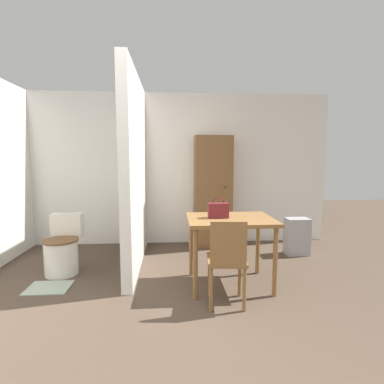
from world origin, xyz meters
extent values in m
plane|color=#4C3D30|center=(0.00, 0.00, 0.00)|extent=(16.00, 16.00, 0.00)
cube|color=white|center=(0.00, 3.27, 1.25)|extent=(5.41, 0.12, 2.50)
cube|color=white|center=(-0.42, 2.23, 1.25)|extent=(0.12, 1.96, 2.50)
cube|color=brown|center=(0.71, 1.43, 0.76)|extent=(0.95, 0.74, 0.04)
cylinder|color=brown|center=(0.29, 1.12, 0.37)|extent=(0.05, 0.05, 0.74)
cylinder|color=brown|center=(1.12, 1.12, 0.37)|extent=(0.05, 0.05, 0.74)
cylinder|color=brown|center=(0.29, 1.75, 0.37)|extent=(0.05, 0.05, 0.74)
cylinder|color=brown|center=(1.12, 1.75, 0.37)|extent=(0.05, 0.05, 0.74)
cube|color=brown|center=(0.59, 1.01, 0.44)|extent=(0.40, 0.40, 0.04)
cube|color=brown|center=(0.57, 0.84, 0.66)|extent=(0.34, 0.06, 0.41)
cylinder|color=brown|center=(0.45, 1.18, 0.21)|extent=(0.04, 0.04, 0.43)
cylinder|color=brown|center=(0.76, 1.15, 0.21)|extent=(0.04, 0.04, 0.43)
cylinder|color=brown|center=(0.42, 0.86, 0.21)|extent=(0.04, 0.04, 0.43)
cylinder|color=brown|center=(0.73, 0.84, 0.21)|extent=(0.04, 0.04, 0.43)
cylinder|color=silver|center=(-1.31, 1.90, 0.21)|extent=(0.40, 0.40, 0.42)
cylinder|color=brown|center=(-1.31, 1.90, 0.43)|extent=(0.42, 0.42, 0.02)
cube|color=silver|center=(-1.31, 2.17, 0.57)|extent=(0.39, 0.18, 0.30)
cube|color=maroon|center=(0.57, 1.45, 0.86)|extent=(0.22, 0.10, 0.17)
torus|color=maroon|center=(0.57, 1.45, 0.94)|extent=(0.14, 0.01, 0.14)
cube|color=brown|center=(0.73, 3.00, 0.90)|extent=(0.59, 0.38, 1.79)
sphere|color=black|center=(0.89, 2.80, 0.98)|extent=(0.02, 0.02, 0.02)
cube|color=#99A899|center=(-1.31, 1.49, 0.01)|extent=(0.46, 0.36, 0.01)
cube|color=#9E9EA3|center=(1.93, 2.44, 0.27)|extent=(0.34, 0.23, 0.55)
camera|label=1|loc=(0.05, -1.80, 1.44)|focal=28.00mm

